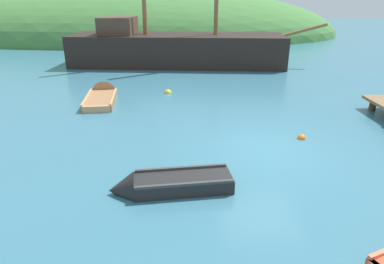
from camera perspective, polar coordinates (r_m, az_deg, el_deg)
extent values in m
plane|color=teal|center=(11.03, 12.06, -3.03)|extent=(120.00, 120.00, 0.00)
cylinder|color=#4F3D27|center=(16.46, 27.80, 3.23)|extent=(0.28, 0.28, 1.15)
ellipsoid|color=#477F3D|center=(41.57, -9.44, 15.54)|extent=(46.39, 21.52, 10.65)
cube|color=black|center=(23.95, -2.41, 12.59)|extent=(14.51, 5.10, 2.84)
cube|color=#997A51|center=(23.76, -2.47, 15.86)|extent=(13.92, 4.74, 0.10)
cylinder|color=olive|center=(24.38, 18.16, 15.82)|extent=(2.96, 0.48, 0.97)
cube|color=#4C3828|center=(24.41, -12.27, 16.98)|extent=(2.44, 2.83, 1.10)
cube|color=#9E7047|center=(15.95, -15.01, 4.93)|extent=(1.45, 2.77, 0.40)
cone|color=#9E7047|center=(17.55, -14.32, 6.54)|extent=(1.23, 0.76, 1.19)
cube|color=tan|center=(14.71, -15.66, 3.67)|extent=(1.13, 0.20, 0.28)
cube|color=tan|center=(16.35, -14.85, 5.89)|extent=(1.16, 0.27, 0.05)
cube|color=tan|center=(15.46, -15.28, 4.91)|extent=(1.16, 0.27, 0.05)
cube|color=tan|center=(15.81, -12.99, 5.85)|extent=(0.28, 2.63, 0.07)
cube|color=tan|center=(15.98, -17.17, 5.60)|extent=(0.28, 2.63, 0.07)
cube|color=black|center=(8.73, -1.48, -8.84)|extent=(2.52, 1.16, 0.46)
cone|color=black|center=(8.71, -11.67, -9.40)|extent=(0.71, 0.93, 0.87)
cube|color=#3B3B3B|center=(8.88, 6.09, -7.85)|extent=(0.20, 0.83, 0.32)
cube|color=#3B3B3B|center=(8.61, -4.34, -8.05)|extent=(0.26, 0.85, 0.05)
cube|color=#3B3B3B|center=(8.69, 1.32, -7.66)|extent=(0.26, 0.85, 0.05)
cube|color=#3B3B3B|center=(8.96, -1.82, -6.04)|extent=(2.38, 0.32, 0.07)
cube|color=#3B3B3B|center=(8.24, -1.15, -8.76)|extent=(2.38, 0.32, 0.07)
sphere|color=white|center=(17.89, -15.28, 6.47)|extent=(0.31, 0.31, 0.31)
sphere|color=yellow|center=(17.13, -4.05, 6.53)|extent=(0.37, 0.37, 0.37)
sphere|color=orange|center=(12.25, 17.81, -1.04)|extent=(0.30, 0.30, 0.30)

